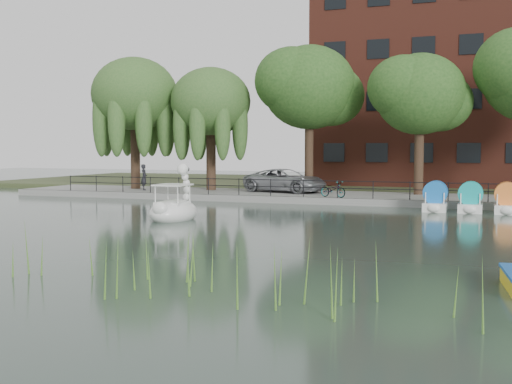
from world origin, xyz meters
The scene contains 15 objects.
ground_plane centered at (0.00, 0.00, 0.00)m, with size 120.00×120.00×0.00m, color #3B4C44.
promenade centered at (0.00, 16.00, 0.20)m, with size 40.00×6.00×0.40m, color gray.
kerb centered at (0.00, 13.05, 0.20)m, with size 40.00×0.25×0.40m, color gray.
land_strip centered at (0.00, 30.00, 0.18)m, with size 60.00×22.00×0.36m, color #47512D.
railing centered at (0.00, 13.25, 1.15)m, with size 32.00×0.05×1.00m.
apartment_building centered at (7.00, 29.97, 9.36)m, with size 20.00×10.07×18.00m.
willow_left centered at (-13.00, 16.50, 6.87)m, with size 5.88×5.88×9.01m.
willow_mid centered at (-7.50, 17.00, 6.25)m, with size 5.32×5.32×8.15m.
broadleaf_center centered at (-1.00, 18.00, 7.06)m, with size 6.00×6.00×9.25m.
broadleaf_right centered at (6.00, 17.50, 6.39)m, with size 5.40×5.40×8.32m.
minivan centered at (-2.15, 16.59, 1.25)m, with size 6.13×2.82×1.71m, color gray.
bicycle centered at (1.66, 13.60, 0.90)m, with size 1.72×0.60×1.00m, color gray.
pedestrian centered at (-11.53, 15.12, 1.39)m, with size 0.71×0.48×1.98m, color black.
swan_boat centered at (-3.22, 3.43, 0.55)m, with size 1.92×3.12×2.52m.
reed_bank centered at (2.00, -9.50, 0.60)m, with size 24.00×2.40×1.20m.
Camera 1 is at (10.16, -22.19, 3.25)m, focal length 45.00 mm.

